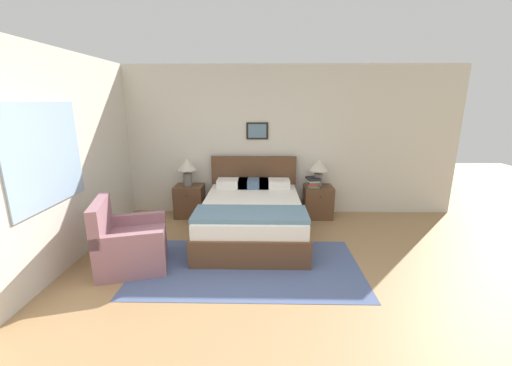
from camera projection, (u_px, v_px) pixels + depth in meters
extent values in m
plane|color=#99754C|center=(253.00, 333.00, 2.78)|extent=(16.00, 16.00, 0.00)
cube|color=beige|center=(258.00, 141.00, 5.56)|extent=(7.02, 0.06, 2.60)
cube|color=black|center=(257.00, 131.00, 5.47)|extent=(0.38, 0.02, 0.29)
cube|color=slate|center=(257.00, 131.00, 5.46)|extent=(0.31, 0.00, 0.23)
cube|color=beige|center=(75.00, 157.00, 4.04)|extent=(0.06, 5.58, 2.60)
cube|color=#9EBCDB|center=(46.00, 155.00, 3.43)|extent=(0.02, 1.23, 1.14)
cube|color=#47567F|center=(248.00, 266.00, 3.89)|extent=(2.76, 1.47, 0.01)
cube|color=brown|center=(252.00, 227.00, 4.78)|extent=(1.50, 2.05, 0.28)
cube|color=brown|center=(249.00, 245.00, 3.77)|extent=(1.50, 0.06, 0.08)
cube|color=white|center=(252.00, 210.00, 4.71)|extent=(1.44, 1.97, 0.27)
cube|color=brown|center=(254.00, 170.00, 5.57)|extent=(1.50, 0.06, 0.50)
cube|color=slate|center=(250.00, 214.00, 4.04)|extent=(1.47, 0.58, 0.06)
cube|color=white|center=(233.00, 183.00, 5.40)|extent=(0.52, 0.32, 0.14)
cube|color=white|center=(274.00, 183.00, 5.39)|extent=(0.52, 0.32, 0.14)
cube|color=slate|center=(253.00, 183.00, 5.40)|extent=(0.52, 0.32, 0.14)
cube|color=#8E606B|center=(134.00, 250.00, 3.88)|extent=(0.96, 0.95, 0.42)
cube|color=#8E606B|center=(100.00, 219.00, 3.69)|extent=(0.33, 0.77, 0.44)
cube|color=#8E606B|center=(134.00, 219.00, 4.12)|extent=(0.77, 0.31, 0.14)
cube|color=#8E606B|center=(128.00, 240.00, 3.49)|extent=(0.77, 0.31, 0.14)
cube|color=brown|center=(190.00, 201.00, 5.56)|extent=(0.49, 0.43, 0.56)
sphere|color=#332D28|center=(186.00, 196.00, 5.30)|extent=(0.02, 0.02, 0.02)
cube|color=brown|center=(318.00, 202.00, 5.52)|extent=(0.49, 0.43, 0.56)
sphere|color=#332D28|center=(321.00, 197.00, 5.26)|extent=(0.02, 0.02, 0.02)
cylinder|color=slate|center=(188.00, 179.00, 5.47)|extent=(0.15, 0.15, 0.22)
cylinder|color=slate|center=(187.00, 172.00, 5.43)|extent=(0.02, 0.02, 0.06)
cone|color=beige|center=(187.00, 164.00, 5.40)|extent=(0.34, 0.34, 0.19)
cylinder|color=slate|center=(318.00, 180.00, 5.43)|extent=(0.15, 0.15, 0.22)
cylinder|color=slate|center=(318.00, 172.00, 5.39)|extent=(0.02, 0.02, 0.06)
cone|color=beige|center=(319.00, 165.00, 5.36)|extent=(0.34, 0.34, 0.19)
cube|color=#4C7551|center=(313.00, 186.00, 5.40)|extent=(0.20, 0.24, 0.03)
cube|color=#B7332D|center=(313.00, 184.00, 5.39)|extent=(0.19, 0.23, 0.04)
cube|color=#4C7551|center=(313.00, 182.00, 5.39)|extent=(0.16, 0.22, 0.03)
cube|color=silver|center=(313.00, 181.00, 5.38)|extent=(0.21, 0.23, 0.03)
cube|color=#232328|center=(313.00, 179.00, 5.37)|extent=(0.24, 0.29, 0.04)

